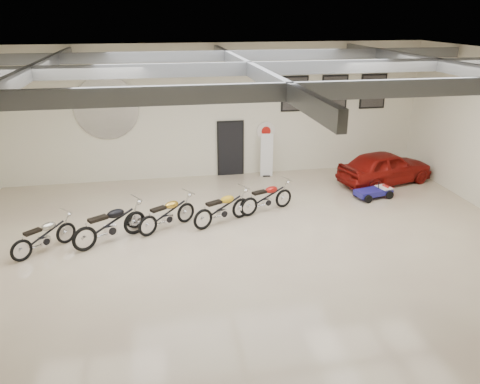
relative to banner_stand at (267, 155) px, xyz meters
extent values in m
cube|color=#C3B595|center=(-1.84, -5.50, -0.88)|extent=(16.00, 12.00, 0.01)
cube|color=gray|center=(-1.84, -5.50, 4.12)|extent=(16.00, 12.00, 0.01)
cube|color=beige|center=(-1.84, 0.50, 1.62)|extent=(16.00, 0.02, 5.00)
cube|color=black|center=(-1.34, 0.45, 0.17)|extent=(0.92, 0.08, 2.10)
imported|color=maroon|center=(4.16, -1.57, -0.25)|extent=(2.37, 3.92, 1.25)
camera|label=1|loc=(-4.16, -16.84, 5.17)|focal=35.00mm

